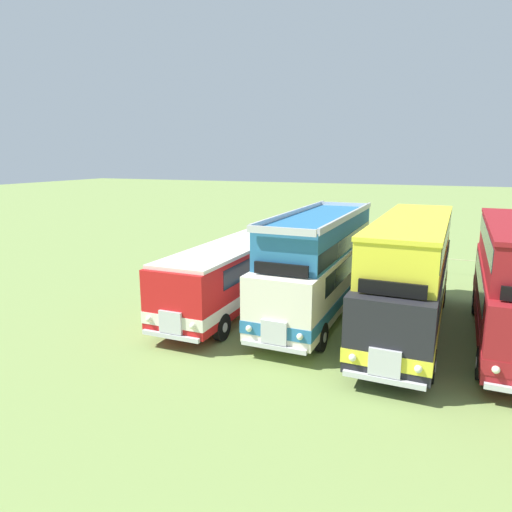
% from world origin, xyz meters
% --- Properties ---
extents(ground_plane, '(200.00, 200.00, 0.00)m').
position_xyz_m(ground_plane, '(0.00, 0.00, 0.00)').
color(ground_plane, '#7A934C').
extents(bus_first_in_row, '(2.70, 10.13, 2.99)m').
position_xyz_m(bus_first_in_row, '(-7.44, -0.30, 1.75)').
color(bus_first_in_row, red).
rests_on(bus_first_in_row, ground).
extents(bus_second_in_row, '(2.77, 10.39, 4.52)m').
position_xyz_m(bus_second_in_row, '(-3.72, 0.37, 2.36)').
color(bus_second_in_row, silver).
rests_on(bus_second_in_row, ground).
extents(bus_third_in_row, '(2.88, 11.45, 4.49)m').
position_xyz_m(bus_third_in_row, '(0.00, -0.08, 2.48)').
color(bus_third_in_row, black).
rests_on(bus_third_in_row, ground).
extents(rope_fence_line, '(20.96, 0.08, 1.05)m').
position_xyz_m(rope_fence_line, '(0.00, 10.13, 0.69)').
color(rope_fence_line, '#8C704C').
rests_on(rope_fence_line, ground).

